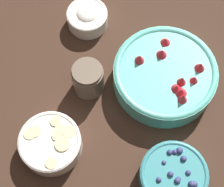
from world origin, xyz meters
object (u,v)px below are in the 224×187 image
Objects in this scene: bowl_blueberries at (173,176)px; bowl_cream at (87,17)px; bowl_strawberries at (165,75)px; bowl_bananas at (51,143)px; jar_chocolate at (88,79)px.

bowl_cream is (0.47, 0.08, -0.00)m from bowl_blueberries.
bowl_bananas is at bearing 106.23° from bowl_strawberries.
bowl_bananas is at bearing 151.80° from bowl_cream.
bowl_blueberries reaches higher than bowl_cream.
jar_chocolate is (-0.19, 0.05, 0.01)m from bowl_cream.
jar_chocolate reaches higher than bowl_bananas.
bowl_strawberries is 0.25m from bowl_blueberries.
bowl_blueberries is 1.05× the size of bowl_bananas.
bowl_bananas and bowl_cream have the same top height.
jar_chocolate is at bearing 77.94° from bowl_strawberries.
bowl_strawberries is 0.32m from bowl_bananas.
jar_chocolate is at bearing 166.21° from bowl_cream.
bowl_cream is at bearing -13.79° from jar_chocolate.
jar_chocolate is (0.04, 0.19, 0.00)m from bowl_strawberries.
bowl_strawberries is 0.19m from jar_chocolate.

